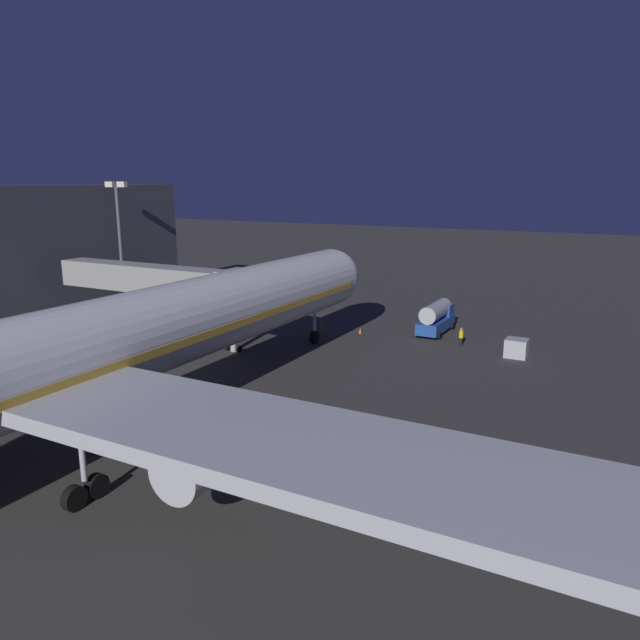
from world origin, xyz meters
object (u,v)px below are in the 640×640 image
Objects in this scene: baggage_container_near_belt at (516,348)px; ground_crew_by_belt_loader at (461,336)px; traffic_cone_nose_starboard at (321,326)px; airliner_at_gate at (44,366)px; apron_floodlight_mast at (120,237)px; traffic_cone_nose_port at (360,330)px; fuel_tanker at (437,317)px; jet_bridge at (169,281)px.

ground_crew_by_belt_loader is at bearing -12.15° from baggage_container_near_belt.
traffic_cone_nose_starboard is (14.56, -0.09, -0.70)m from ground_crew_by_belt_loader.
airliner_at_gate is 34.40m from traffic_cone_nose_starboard.
baggage_container_near_belt reaches higher than traffic_cone_nose_starboard.
apron_floodlight_mast is 26.86× the size of traffic_cone_nose_port.
airliner_at_gate is 37.94× the size of baggage_container_near_belt.
traffic_cone_nose_port and traffic_cone_nose_starboard have the same top height.
fuel_tanker is 10.04m from baggage_container_near_belt.
ground_crew_by_belt_loader is at bearing -173.69° from apron_floodlight_mast.
baggage_container_near_belt is at bearing -118.13° from airliner_at_gate.
baggage_container_near_belt is at bearing 176.53° from traffic_cone_nose_starboard.
airliner_at_gate reaches higher than traffic_cone_nose_starboard.
apron_floodlight_mast is (13.30, -6.96, 2.97)m from jet_bridge.
fuel_tanker is 11.71× the size of traffic_cone_nose_port.
fuel_tanker is at bearing -150.22° from traffic_cone_nose_port.
jet_bridge is 27.40m from ground_crew_by_belt_loader.
traffic_cone_nose_port is at bearing 180.00° from traffic_cone_nose_starboard.
traffic_cone_nose_starboard is at bearing -3.47° from baggage_container_near_belt.
jet_bridge reaches higher than baggage_container_near_belt.
ground_crew_by_belt_loader is 3.24× the size of traffic_cone_nose_starboard.
jet_bridge is 12.50× the size of baggage_container_near_belt.
baggage_container_near_belt is 19.73m from traffic_cone_nose_starboard.
baggage_container_near_belt is (-17.49, -32.70, -4.92)m from airliner_at_gate.
traffic_cone_nose_port is (-14.40, -11.23, -5.53)m from jet_bridge.
jet_bridge is 19.08m from traffic_cone_nose_port.
apron_floodlight_mast is 35.96m from fuel_tanker.
airliner_at_gate is at bearing 118.29° from jet_bridge.
airliner_at_gate is 10.76× the size of fuel_tanker.
traffic_cone_nose_port is (6.61, 3.78, -1.37)m from fuel_tanker.
jet_bridge is at bearing 48.33° from traffic_cone_nose_starboard.
jet_bridge reaches higher than traffic_cone_nose_port.
airliner_at_gate reaches higher than traffic_cone_nose_port.
airliner_at_gate reaches higher than baggage_container_near_belt.
airliner_at_gate is 34.40m from traffic_cone_nose_port.
airliner_at_gate is 39.20m from apron_floodlight_mast.
fuel_tanker reaches higher than ground_crew_by_belt_loader.
traffic_cone_nose_starboard is (2.20, -33.89, -5.45)m from airliner_at_gate.
traffic_cone_nose_starboard is (-23.30, -4.28, -8.49)m from apron_floodlight_mast.
traffic_cone_nose_starboard is at bearing -169.60° from apron_floodlight_mast.
baggage_container_near_belt is 15.34m from traffic_cone_nose_port.
apron_floodlight_mast is at bearing 10.40° from traffic_cone_nose_starboard.
ground_crew_by_belt_loader is at bearing -110.09° from airliner_at_gate.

